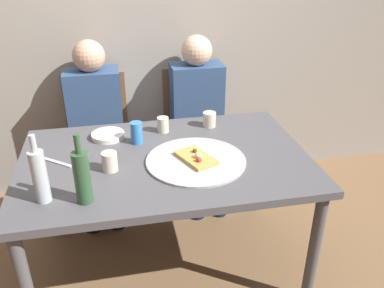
{
  "coord_description": "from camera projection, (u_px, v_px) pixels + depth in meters",
  "views": [
    {
      "loc": [
        -0.23,
        -1.81,
        1.73
      ],
      "look_at": [
        0.15,
        0.02,
        0.78
      ],
      "focal_mm": 37.48,
      "sensor_mm": 36.0,
      "label": 1
    }
  ],
  "objects": [
    {
      "name": "ground_plane",
      "position": [
        169.0,
        263.0,
        2.4
      ],
      "size": [
        8.0,
        8.0,
        0.0
      ],
      "primitive_type": "plane",
      "color": "brown"
    },
    {
      "name": "back_wall",
      "position": [
        141.0,
        11.0,
        2.72
      ],
      "size": [
        6.0,
        0.1,
        2.6
      ],
      "primitive_type": "cube",
      "color": "gray",
      "rests_on": "ground_plane"
    },
    {
      "name": "dining_table",
      "position": [
        165.0,
        169.0,
        2.11
      ],
      "size": [
        1.48,
        0.96,
        0.73
      ],
      "color": "#4C4C51",
      "rests_on": "ground_plane"
    },
    {
      "name": "pizza_tray",
      "position": [
        196.0,
        161.0,
        2.03
      ],
      "size": [
        0.51,
        0.51,
        0.01
      ],
      "primitive_type": "cylinder",
      "color": "#ADADB2",
      "rests_on": "dining_table"
    },
    {
      "name": "pizza_slice_last",
      "position": [
        196.0,
        158.0,
        2.02
      ],
      "size": [
        0.21,
        0.25,
        0.05
      ],
      "color": "tan",
      "rests_on": "pizza_tray"
    },
    {
      "name": "wine_bottle",
      "position": [
        40.0,
        175.0,
        1.67
      ],
      "size": [
        0.06,
        0.06,
        0.31
      ],
      "color": "#B2BCC1",
      "rests_on": "dining_table"
    },
    {
      "name": "beer_bottle",
      "position": [
        82.0,
        176.0,
        1.67
      ],
      "size": [
        0.07,
        0.07,
        0.32
      ],
      "color": "#2D5133",
      "rests_on": "dining_table"
    },
    {
      "name": "tumbler_near",
      "position": [
        209.0,
        119.0,
        2.4
      ],
      "size": [
        0.08,
        0.08,
        0.09
      ],
      "primitive_type": "cylinder",
      "color": "beige",
      "rests_on": "dining_table"
    },
    {
      "name": "tumbler_far",
      "position": [
        163.0,
        125.0,
        2.33
      ],
      "size": [
        0.07,
        0.07,
        0.09
      ],
      "primitive_type": "cylinder",
      "color": "beige",
      "rests_on": "dining_table"
    },
    {
      "name": "wine_glass",
      "position": [
        110.0,
        162.0,
        1.93
      ],
      "size": [
        0.08,
        0.08,
        0.1
      ],
      "primitive_type": "cylinder",
      "color": "beige",
      "rests_on": "dining_table"
    },
    {
      "name": "soda_can",
      "position": [
        136.0,
        133.0,
        2.19
      ],
      "size": [
        0.07,
        0.07,
        0.12
      ],
      "primitive_type": "cylinder",
      "color": "#337AC1",
      "rests_on": "dining_table"
    },
    {
      "name": "plate_stack",
      "position": [
        108.0,
        135.0,
        2.27
      ],
      "size": [
        0.19,
        0.19,
        0.03
      ],
      "primitive_type": "cylinder",
      "color": "white",
      "rests_on": "dining_table"
    },
    {
      "name": "table_knife",
      "position": [
        55.0,
        162.0,
        2.02
      ],
      "size": [
        0.18,
        0.15,
        0.01
      ],
      "primitive_type": "cube",
      "rotation": [
        0.0,
        0.0,
        5.61
      ],
      "color": "#B7B7BC",
      "rests_on": "dining_table"
    },
    {
      "name": "chair_left",
      "position": [
        98.0,
        130.0,
        2.87
      ],
      "size": [
        0.44,
        0.44,
        0.9
      ],
      "rotation": [
        0.0,
        0.0,
        3.14
      ],
      "color": "brown",
      "rests_on": "ground_plane"
    },
    {
      "name": "chair_right",
      "position": [
        195.0,
        122.0,
        3.0
      ],
      "size": [
        0.44,
        0.44,
        0.9
      ],
      "rotation": [
        0.0,
        0.0,
        3.14
      ],
      "color": "brown",
      "rests_on": "ground_plane"
    },
    {
      "name": "guest_in_sweater",
      "position": [
        96.0,
        122.0,
        2.68
      ],
      "size": [
        0.36,
        0.56,
        1.17
      ],
      "rotation": [
        0.0,
        0.0,
        3.14
      ],
      "color": "navy",
      "rests_on": "ground_plane"
    },
    {
      "name": "guest_in_beanie",
      "position": [
        199.0,
        114.0,
        2.81
      ],
      "size": [
        0.36,
        0.56,
        1.17
      ],
      "rotation": [
        0.0,
        0.0,
        3.14
      ],
      "color": "navy",
      "rests_on": "ground_plane"
    }
  ]
}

